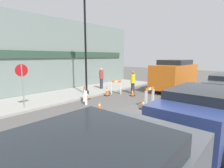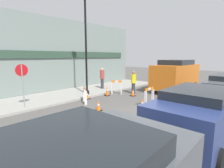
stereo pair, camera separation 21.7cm
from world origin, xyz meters
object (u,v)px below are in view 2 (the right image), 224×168
Objects in this scene: streetlamp_post at (86,32)px; parked_car_1 at (198,112)px; stop_sign at (22,79)px; work_van at (176,74)px; person_pedestrian at (102,78)px; person_worker at (133,82)px.

streetlamp_post reaches higher than parked_car_1.
stop_sign is 10.59m from work_van.
work_van is (7.59, 3.87, 0.35)m from parked_car_1.
person_pedestrian is (6.35, 0.86, -0.59)m from stop_sign.
work_van is (5.80, -3.72, -2.90)m from streetlamp_post.
work_van reaches higher than stop_sign.
person_worker is at bearing 149.45° from work_van.
streetlamp_post is 4.92m from stop_sign.
stop_sign is 6.44m from person_pedestrian.
stop_sign reaches higher than parked_car_1.
person_pedestrian is 0.40× the size of parked_car_1.
streetlamp_post reaches higher than stop_sign.
streetlamp_post is at bearing 147.33° from work_van.
work_van is at bearing 160.59° from stop_sign.
work_van reaches higher than parked_car_1.
person_worker is at bearing 165.87° from stop_sign.
streetlamp_post is at bearing 76.74° from parked_car_1.
work_van is (9.96, -3.61, -0.28)m from stop_sign.
work_van is at bearing 135.28° from person_worker.
streetlamp_post is 3.98× the size of person_worker.
stop_sign is 0.53× the size of parked_car_1.
person_pedestrian reaches higher than person_worker.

